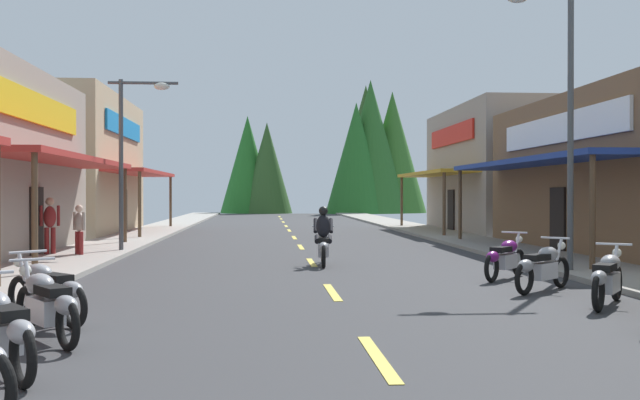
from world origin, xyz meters
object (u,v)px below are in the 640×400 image
Objects in this scene: streetlamp_left at (133,138)px; pedestrian_browsing at (79,228)px; motorcycle_parked_right_3 at (608,278)px; motorcycle_parked_right_5 at (505,257)px; rider_cruising_lead at (323,241)px; streetlamp_right at (557,91)px; motorcycle_parked_right_4 at (543,266)px; pedestrian_by_shop at (50,223)px; motorcycle_parked_left_2 at (0,328)px; motorcycle_parked_left_4 at (46,290)px; motorcycle_parked_left_3 at (46,304)px.

pedestrian_browsing is at bearing -125.32° from streetlamp_left.
motorcycle_parked_right_3 is (9.91, -11.66, -3.18)m from streetlamp_left.
rider_cruising_lead reaches higher than motorcycle_parked_right_5.
streetlamp_right is at bearing -32.62° from streetlamp_left.
streetlamp_right is 3.10× the size of rider_cruising_lead.
motorcycle_parked_right_4 and motorcycle_parked_right_5 have the same top height.
motorcycle_parked_right_4 is 0.93× the size of pedestrian_by_shop.
motorcycle_parked_right_5 is 0.93× the size of motorcycle_parked_left_2.
streetlamp_right is 6.90m from rider_cruising_lead.
pedestrian_by_shop reaches higher than motorcycle_parked_right_4.
streetlamp_left is at bearing 110.08° from pedestrian_by_shop.
motorcycle_parked_left_4 is at bearing 132.66° from motorcycle_parked_right_3.
streetlamp_right is (10.96, -7.01, 0.62)m from streetlamp_left.
motorcycle_parked_right_5 and motorcycle_parked_left_4 have the same top height.
streetlamp_left reaches higher than pedestrian_browsing.
motorcycle_parked_right_3 and motorcycle_parked_left_2 have the same top height.
rider_cruising_lead is (4.34, 9.52, 0.17)m from motorcycle_parked_left_3.
motorcycle_parked_left_4 is at bearing -124.36° from pedestrian_browsing.
streetlamp_right is 4.21× the size of pedestrian_browsing.
streetlamp_left is 3.07× the size of motorcycle_parked_left_3.
motorcycle_parked_right_5 is 5.05m from rider_cruising_lead.
pedestrian_by_shop is at bearing 114.11° from pedestrian_browsing.
rider_cruising_lead is 1.36× the size of pedestrian_browsing.
streetlamp_left reaches higher than motorcycle_parked_left_3.
motorcycle_parked_left_3 is 1.12× the size of motorcycle_parked_left_4.
motorcycle_parked_right_3 and motorcycle_parked_left_4 have the same top height.
motorcycle_parked_right_4 is at bearing -136.97° from motorcycle_parked_right_5.
motorcycle_parked_right_4 is at bearing -117.73° from motorcycle_parked_left_4.
pedestrian_browsing reaches higher than rider_cruising_lead.
motorcycle_parked_right_4 is 13.44m from pedestrian_browsing.
motorcycle_parked_left_4 is at bearing 153.91° from rider_cruising_lead.
motorcycle_parked_right_3 is 8.83m from motorcycle_parked_left_3.
streetlamp_left is at bearing 77.39° from motorcycle_parked_right_3.
motorcycle_parked_right_5 is 0.93× the size of motorcycle_parked_left_3.
motorcycle_parked_right_5 is at bearing -81.40° from motorcycle_parked_left_2.
motorcycle_parked_right_5 is 9.76m from motorcycle_parked_left_4.
motorcycle_parked_left_3 is at bearing -144.28° from streetlamp_right.
motorcycle_parked_right_3 is at bearing -102.71° from streetlamp_right.
motorcycle_parked_right_4 and motorcycle_parked_left_4 have the same top height.
rider_cruising_lead is (-4.20, 7.28, 0.17)m from motorcycle_parked_right_3.
rider_cruising_lead is 7.44m from pedestrian_browsing.
pedestrian_browsing is at bearing -23.46° from motorcycle_parked_left_3.
motorcycle_parked_right_3 and motorcycle_parked_left_3 have the same top height.
motorcycle_parked_right_5 is 10.17m from motorcycle_parked_left_3.
streetlamp_right reaches higher than motorcycle_parked_left_4.
motorcycle_parked_left_3 is at bearing 159.56° from rider_cruising_lead.
motorcycle_parked_right_4 is 2.01m from motorcycle_parked_right_5.
pedestrian_by_shop is at bearing 102.74° from motorcycle_parked_right_5.
streetlamp_right is 3.75× the size of motorcycle_parked_right_3.
rider_cruising_lead is (-5.24, 2.63, -3.64)m from streetlamp_right.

